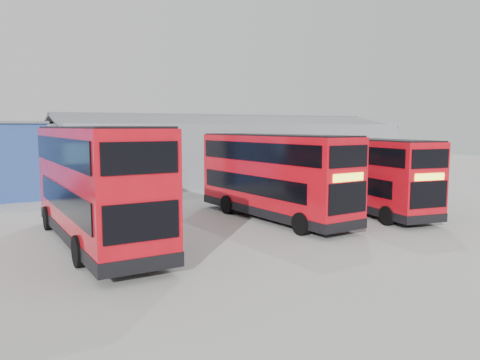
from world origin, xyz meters
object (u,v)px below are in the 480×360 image
Objects in this scene: double_decker_right at (367,176)px; single_decker_blue at (353,175)px; double_decker_left at (95,186)px; double_decker_centre at (274,177)px; maintenance_shed at (228,151)px.

double_decker_right is 0.97× the size of single_decker_blue.
double_decker_centre is (9.13, 1.06, -0.20)m from double_decker_left.
double_decker_right is (14.75, 0.28, -0.33)m from double_decker_left.
single_decker_blue is (9.62, 4.81, -0.82)m from double_decker_centre.
double_decker_left is at bearing -170.54° from double_decker_right.
double_decker_left is 14.76m from double_decker_right.
maintenance_shed reaches higher than double_decker_right.
single_decker_blue is (18.75, 5.87, -1.01)m from double_decker_left.
double_decker_left is 19.68m from single_decker_blue.
maintenance_shed is 2.67× the size of double_decker_left.
maintenance_shed is 24.68m from double_decker_left.
double_decker_left is at bearing 21.80° from single_decker_blue.
maintenance_shed reaches higher than double_decker_left.
single_decker_blue is at bearing 21.47° from double_decker_centre.
double_decker_centre is 10.79m from single_decker_blue.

